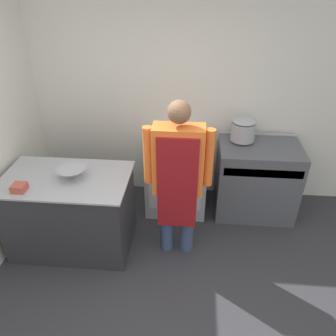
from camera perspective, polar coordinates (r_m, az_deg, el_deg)
The scene contains 9 objects.
ground_plane at distance 3.11m, azimuth -3.95°, elevation -27.18°, with size 14.00×14.00×0.00m, color #2D2D33.
wall_back at distance 4.01m, azimuth 0.02°, elevation 12.68°, with size 8.00×0.05×2.70m.
prep_counter at distance 3.65m, azimuth -16.48°, elevation -7.35°, with size 1.28×0.77×0.87m.
stove at distance 4.11m, azimuth 15.03°, elevation -1.93°, with size 0.93×0.64×0.93m.
fridge_unit at distance 4.08m, azimuth 1.53°, elevation -1.65°, with size 0.72×0.66×0.83m.
person_cook at distance 3.11m, azimuth 1.75°, elevation -1.08°, with size 0.65×0.24×1.70m.
mixing_bowl at distance 3.34m, azimuth -16.40°, elevation -0.92°, with size 0.28×0.28×0.11m.
plastic_tub at distance 3.34m, azimuth -24.50°, elevation -3.13°, with size 0.12×0.12×0.07m.
stock_pot at distance 3.88m, azimuth 12.96°, elevation 6.56°, with size 0.28×0.28×0.26m.
Camera 1 is at (0.33, -1.58, 2.65)m, focal length 35.00 mm.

